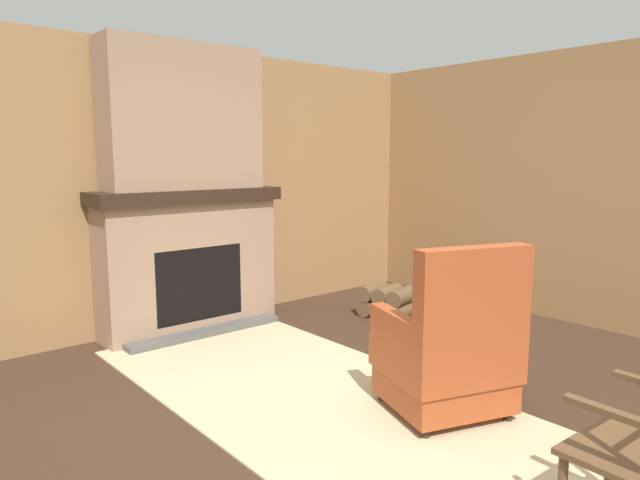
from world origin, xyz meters
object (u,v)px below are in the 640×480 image
at_px(firewood_stack, 387,301).
at_px(armchair, 449,354).
at_px(storage_case, 246,180).
at_px(oil_lamp_vase, 136,181).

bearing_deg(firewood_stack, armchair, -37.35).
distance_m(armchair, firewood_stack, 2.09).
bearing_deg(storage_case, oil_lamp_vase, -90.01).
bearing_deg(armchair, firewood_stack, -17.98).
bearing_deg(storage_case, firewood_stack, 47.77).
height_order(armchair, storage_case, storage_case).
distance_m(firewood_stack, oil_lamp_vase, 2.50).
distance_m(armchair, oil_lamp_vase, 2.82).
xyz_separation_m(oil_lamp_vase, storage_case, (0.00, 1.05, -0.02)).
xyz_separation_m(armchair, storage_case, (-2.54, 0.29, 0.91)).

